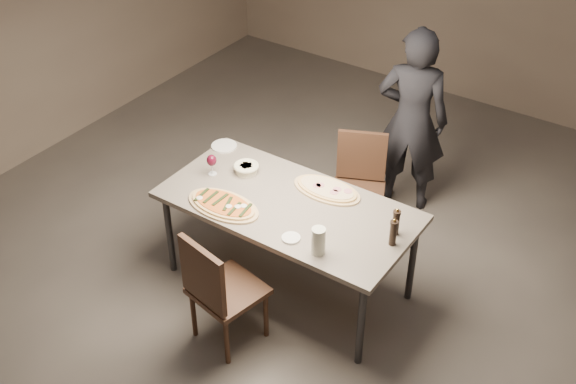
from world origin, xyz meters
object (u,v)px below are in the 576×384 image
Objects in this scene: chair_near at (218,287)px; dining_table at (288,210)px; zucchini_pizza at (223,205)px; pepper_mill_left at (393,232)px; diner at (412,120)px; ham_pizza at (327,189)px; bread_basket at (246,168)px; chair_far at (359,180)px; carafe at (318,241)px.

dining_table is at bearing 97.64° from chair_near.
zucchini_pizza is 1.20m from pepper_mill_left.
diner reaches higher than zucchini_pizza.
ham_pizza is at bearing 31.96° from zucchini_pizza.
bread_basket is (-0.47, 0.15, 0.10)m from dining_table.
chair_near reaches higher than chair_far.
dining_table is 9.49× the size of bread_basket.
ham_pizza is at bearing 90.68° from chair_near.
diner is at bearing -128.88° from chair_far.
pepper_mill_left is at bearing -20.64° from ham_pizza.
carafe is (0.31, -0.60, 0.08)m from ham_pizza.
dining_table is 2.08× the size of chair_far.
chair_near is 2.21m from diner.
carafe reaches higher than bread_basket.
zucchini_pizza is at bearing 176.99° from carafe.
diner is at bearing 54.44° from zucchini_pizza.
dining_table is 0.46m from zucchini_pizza.
pepper_mill_left is (0.66, -0.26, 0.08)m from ham_pizza.
diner reaches higher than bread_basket.
ham_pizza is at bearing 12.00° from bread_basket.
ham_pizza is (0.50, 0.56, -0.00)m from zucchini_pizza.
dining_table is at bearing -17.39° from bread_basket.
pepper_mill_left is at bearing 53.22° from chair_near.
pepper_mill_left is 0.24× the size of chair_far.
dining_table is 0.77m from chair_near.
zucchini_pizza is 1.08× the size of ham_pizza.
dining_table is 0.58m from carafe.
chair_far is (0.57, 0.72, -0.31)m from bread_basket.
chair_near is at bearing -73.46° from zucchini_pizza.
bread_basket is 1.03m from chair_near.
bread_basket is 1.04m from carafe.
zucchini_pizza is 0.35× the size of diner.
bread_basket is 1.29m from pepper_mill_left.
pepper_mill_left is 0.13× the size of diner.
diner is (0.59, 1.71, 0.04)m from zucchini_pizza.
diner is at bearing 80.43° from dining_table.
bread_basket reaches higher than zucchini_pizza.
chair_near is (0.42, -0.89, -0.28)m from bread_basket.
chair_near is 1.62m from chair_far.
carafe is at bearing 79.86° from diner.
ham_pizza is 0.65m from chair_far.
bread_basket is at bearing 43.91° from diner.
zucchini_pizza is 0.65× the size of chair_far.
zucchini_pizza is (-0.35, -0.28, 0.07)m from dining_table.
zucchini_pizza is 1.26m from chair_far.
pepper_mill_left reaches higher than ham_pizza.
dining_table is 3.19× the size of zucchini_pizza.
carafe is 1.29m from chair_far.
chair_near is (-0.20, -1.02, -0.26)m from ham_pizza.
dining_table is at bearing 59.44° from chair_far.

